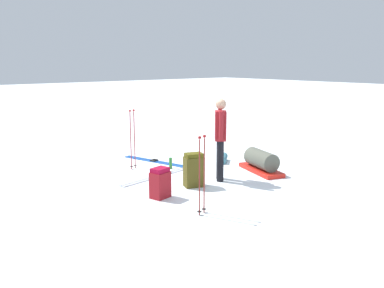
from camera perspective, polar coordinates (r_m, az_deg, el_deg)
The scene contains 11 objects.
ground_plane at distance 8.88m, azimuth 0.00°, elevation -4.43°, with size 80.00×80.00×0.00m, color white.
skier_standing at distance 8.36m, azimuth 3.99°, elevation 1.26°, with size 0.40×0.45×1.70m.
ski_pair_near at distance 8.78m, azimuth -5.22°, elevation -4.58°, with size 1.84×0.45×0.05m.
ski_pair_far at distance 10.13m, azimuth -5.34°, elevation -2.40°, with size 0.65×1.82×0.05m.
backpack_large_dark at distance 7.42m, azimuth -4.48°, elevation -5.49°, with size 0.38×0.32×0.56m.
backpack_bright at distance 8.03m, azimuth 0.26°, elevation -3.70°, with size 0.44×0.37×0.68m.
ski_poles_planted_near at distance 9.38m, azimuth -8.33°, elevation 1.08°, with size 0.19×0.11×1.37m.
ski_poles_planted_far at distance 6.49m, azimuth 1.40°, elevation -3.80°, with size 0.21×0.11×1.30m.
gear_sled at distance 9.24m, azimuth 9.68°, elevation -2.52°, with size 0.80×1.32×0.49m.
sleeping_mat_rolled at distance 10.07m, azimuth 4.40°, elevation -2.02°, with size 0.18×0.18×0.55m, color teal.
thermos_bottle at distance 9.41m, azimuth -3.02°, elevation -2.71°, with size 0.07×0.07×0.26m, color #247128.
Camera 1 is at (5.46, 6.56, 2.43)m, focal length 38.07 mm.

